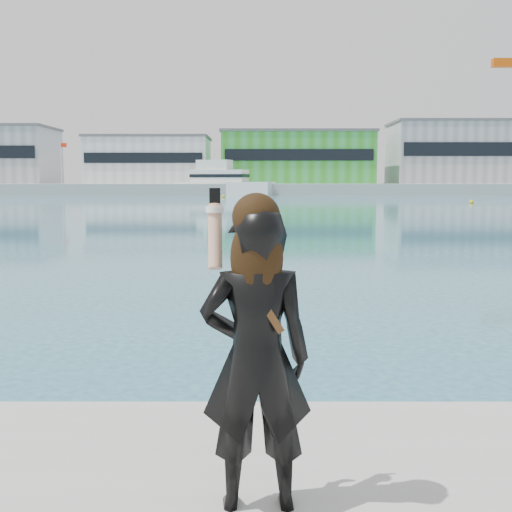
{
  "coord_description": "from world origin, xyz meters",
  "views": [
    {
      "loc": [
        -0.26,
        -4.13,
        2.62
      ],
      "look_at": [
        -0.26,
        -0.01,
        2.13
      ],
      "focal_mm": 45.0,
      "sensor_mm": 36.0,
      "label": 1
    }
  ],
  "objects": [
    {
      "name": "buoy_near",
      "position": [
        24.45,
        69.52,
        0.0
      ],
      "size": [
        0.5,
        0.5,
        0.5
      ],
      "primitive_type": "sphere",
      "color": "#E2B50B",
      "rests_on": "ground"
    },
    {
      "name": "motor_yacht",
      "position": [
        -6.43,
        112.87,
        2.33
      ],
      "size": [
        18.43,
        10.17,
        8.3
      ],
      "rotation": [
        0.0,
        0.0,
        -0.31
      ],
      "color": "silver",
      "rests_on": "ground"
    },
    {
      "name": "buoy_extra",
      "position": [
        0.83,
        69.07,
        0.0
      ],
      "size": [
        0.5,
        0.5,
        0.5
      ],
      "primitive_type": "sphere",
      "color": "#E2B50B",
      "rests_on": "ground"
    },
    {
      "name": "woman",
      "position": [
        -0.27,
        -0.71,
        1.7
      ],
      "size": [
        0.64,
        0.44,
        1.78
      ],
      "rotation": [
        0.0,
        0.0,
        3.2
      ],
      "color": "black",
      "rests_on": "near_quay"
    },
    {
      "name": "buoy_far",
      "position": [
        -5.32,
        95.13,
        0.0
      ],
      "size": [
        0.5,
        0.5,
        0.5
      ],
      "primitive_type": "sphere",
      "color": "#E2B50B",
      "rests_on": "ground"
    },
    {
      "name": "warehouse_white",
      "position": [
        -22.0,
        127.98,
        6.76
      ],
      "size": [
        24.48,
        15.35,
        9.5
      ],
      "color": "silver",
      "rests_on": "far_quay"
    },
    {
      "name": "warehouse_green",
      "position": [
        8.0,
        127.98,
        7.26
      ],
      "size": [
        30.6,
        16.36,
        10.5
      ],
      "color": "green",
      "rests_on": "far_quay"
    },
    {
      "name": "flagpole_left",
      "position": [
        -37.91,
        121.0,
        6.54
      ],
      "size": [
        1.28,
        0.16,
        8.0
      ],
      "color": "silver",
      "rests_on": "far_quay"
    },
    {
      "name": "far_quay",
      "position": [
        0.0,
        130.0,
        1.0
      ],
      "size": [
        320.0,
        40.0,
        2.0
      ],
      "primitive_type": "cube",
      "color": "#9E9E99",
      "rests_on": "ground"
    },
    {
      "name": "warehouse_grey_right",
      "position": [
        40.0,
        127.98,
        8.26
      ],
      "size": [
        25.5,
        15.35,
        12.5
      ],
      "color": "gray",
      "rests_on": "far_quay"
    },
    {
      "name": "flagpole_right",
      "position": [
        22.09,
        121.0,
        6.54
      ],
      "size": [
        1.28,
        0.16,
        8.0
      ],
      "color": "silver",
      "rests_on": "far_quay"
    }
  ]
}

